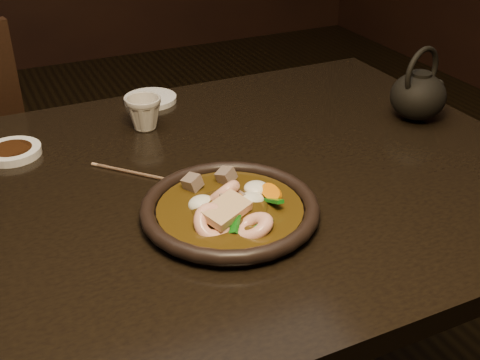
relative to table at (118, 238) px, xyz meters
name	(u,v)px	position (x,y,z in m)	size (l,w,h in m)	color
table	(118,238)	(0.00, 0.00, 0.00)	(1.60, 0.90, 0.75)	black
plate	(230,210)	(0.16, -0.13, 0.09)	(0.29, 0.29, 0.03)	black
stirfry	(230,207)	(0.16, -0.13, 0.10)	(0.17, 0.20, 0.06)	#37260A
soy_dish	(12,152)	(-0.13, 0.25, 0.08)	(0.11, 0.11, 0.02)	white
saucer_right	(150,99)	(0.19, 0.39, 0.08)	(0.12, 0.12, 0.01)	white
tea_cup	(144,112)	(0.14, 0.25, 0.11)	(0.07, 0.07, 0.07)	beige
chopsticks	(143,175)	(0.07, 0.06, 0.08)	(0.15, 0.16, 0.01)	tan
teapot	(419,94)	(0.68, 0.05, 0.14)	(0.14, 0.12, 0.16)	black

